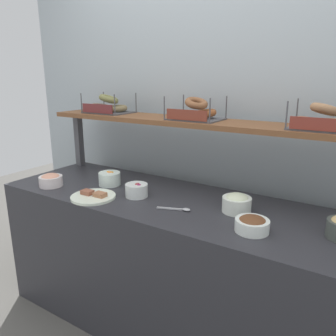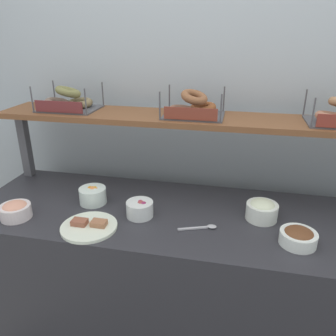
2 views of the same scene
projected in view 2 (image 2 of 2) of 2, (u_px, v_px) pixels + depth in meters
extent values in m
cube|color=#A6B2B8|center=(200.00, 118.00, 2.03)|extent=(3.37, 0.06, 2.40)
cube|color=#2D2D33|center=(182.00, 281.00, 1.83)|extent=(2.17, 0.70, 0.85)
cube|color=#4C4C51|center=(25.00, 145.00, 2.04)|extent=(0.05, 0.05, 0.40)
cube|color=brown|center=(194.00, 119.00, 1.75)|extent=(2.13, 0.32, 0.03)
cylinder|color=silver|center=(16.00, 212.00, 1.62)|extent=(0.15, 0.15, 0.07)
ellipsoid|color=#EA9E80|center=(15.00, 207.00, 1.61)|extent=(0.11, 0.11, 0.05)
cylinder|color=white|center=(140.00, 209.00, 1.64)|extent=(0.13, 0.13, 0.08)
sphere|color=#892850|center=(143.00, 205.00, 1.62)|extent=(0.04, 0.04, 0.04)
sphere|color=#A32A5B|center=(140.00, 203.00, 1.64)|extent=(0.03, 0.03, 0.03)
sphere|color=#A1403F|center=(141.00, 204.00, 1.62)|extent=(0.04, 0.04, 0.04)
cylinder|color=white|center=(262.00, 212.00, 1.61)|extent=(0.15, 0.15, 0.08)
ellipsoid|color=beige|center=(262.00, 205.00, 1.60)|extent=(0.12, 0.12, 0.06)
cylinder|color=white|center=(93.00, 196.00, 1.76)|extent=(0.14, 0.14, 0.08)
sphere|color=#F98A43|center=(93.00, 190.00, 1.75)|extent=(0.04, 0.04, 0.04)
sphere|color=orange|center=(97.00, 190.00, 1.75)|extent=(0.03, 0.03, 0.03)
sphere|color=orange|center=(90.00, 190.00, 1.76)|extent=(0.04, 0.04, 0.04)
sphere|color=#F99F44|center=(93.00, 190.00, 1.76)|extent=(0.04, 0.04, 0.04)
sphere|color=gold|center=(95.00, 189.00, 1.76)|extent=(0.03, 0.03, 0.03)
cylinder|color=white|center=(298.00, 238.00, 1.42)|extent=(0.16, 0.16, 0.06)
ellipsoid|color=brown|center=(299.00, 233.00, 1.41)|extent=(0.12, 0.12, 0.04)
cylinder|color=white|center=(89.00, 227.00, 1.54)|extent=(0.26, 0.26, 0.01)
cube|color=#95553D|center=(80.00, 222.00, 1.55)|extent=(0.07, 0.05, 0.02)
cube|color=#A46A48|center=(99.00, 223.00, 1.54)|extent=(0.07, 0.05, 0.02)
cube|color=#B7B7BC|center=(193.00, 228.00, 1.53)|extent=(0.14, 0.06, 0.01)
ellipsoid|color=#B7B7BC|center=(212.00, 226.00, 1.55)|extent=(0.04, 0.03, 0.01)
cube|color=#4C4C51|center=(70.00, 109.00, 1.90)|extent=(0.32, 0.24, 0.01)
cylinder|color=#4C4C51|center=(32.00, 100.00, 1.80)|extent=(0.01, 0.01, 0.14)
cylinder|color=#4C4C51|center=(86.00, 102.00, 1.74)|extent=(0.01, 0.01, 0.14)
cylinder|color=#4C4C51|center=(54.00, 92.00, 2.00)|extent=(0.01, 0.01, 0.14)
cylinder|color=#4C4C51|center=(103.00, 94.00, 1.94)|extent=(0.01, 0.01, 0.14)
cube|color=maroon|center=(59.00, 107.00, 1.77)|extent=(0.27, 0.01, 0.06)
torus|color=#7A6153|center=(58.00, 103.00, 1.87)|extent=(0.17, 0.17, 0.06)
torus|color=olive|center=(80.00, 103.00, 1.91)|extent=(0.18, 0.18, 0.05)
torus|color=olive|center=(68.00, 92.00, 1.86)|extent=(0.19, 0.19, 0.08)
cube|color=#4C4C51|center=(193.00, 115.00, 1.75)|extent=(0.31, 0.24, 0.01)
cylinder|color=#4C4C51|center=(160.00, 106.00, 1.65)|extent=(0.01, 0.01, 0.14)
cylinder|color=#4C4C51|center=(221.00, 109.00, 1.59)|extent=(0.01, 0.01, 0.14)
cylinder|color=#4C4C51|center=(169.00, 97.00, 1.86)|extent=(0.01, 0.01, 0.14)
cylinder|color=#4C4C51|center=(224.00, 100.00, 1.80)|extent=(0.01, 0.01, 0.14)
cube|color=brown|center=(190.00, 114.00, 1.63)|extent=(0.26, 0.01, 0.06)
torus|color=brown|center=(182.00, 111.00, 1.72)|extent=(0.17, 0.17, 0.05)
torus|color=brown|center=(203.00, 108.00, 1.76)|extent=(0.20, 0.20, 0.06)
torus|color=brown|center=(193.00, 97.00, 1.71)|extent=(0.20, 0.19, 0.08)
cylinder|color=#4C4C51|center=(313.00, 113.00, 1.51)|extent=(0.01, 0.01, 0.14)
cylinder|color=#4C4C51|center=(305.00, 103.00, 1.71)|extent=(0.01, 0.01, 0.14)
torus|color=#A56B50|center=(330.00, 117.00, 1.58)|extent=(0.20, 0.20, 0.06)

